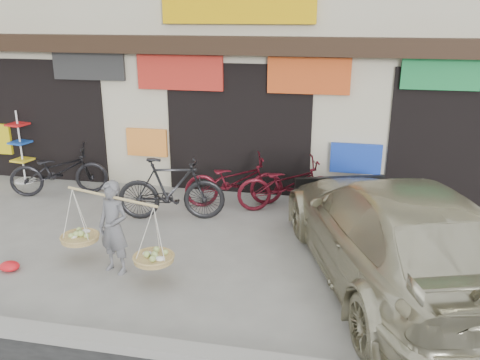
% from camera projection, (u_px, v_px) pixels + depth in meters
% --- Properties ---
extents(ground, '(70.00, 70.00, 0.00)m').
position_uv_depth(ground, '(191.00, 268.00, 7.66)').
color(ground, gray).
rests_on(ground, ground).
extents(kerb, '(70.00, 0.25, 0.12)m').
position_uv_depth(kerb, '(139.00, 346.00, 5.79)').
color(kerb, gray).
rests_on(kerb, ground).
extents(shophouse_block, '(14.00, 6.32, 7.00)m').
position_uv_depth(shophouse_block, '(263.00, 21.00, 12.53)').
color(shophouse_block, beige).
rests_on(shophouse_block, ground).
extents(street_vendor, '(1.91, 0.97, 1.41)m').
position_uv_depth(street_vendor, '(114.00, 232.00, 7.37)').
color(street_vendor, slate).
rests_on(street_vendor, ground).
extents(bike_0, '(2.09, 1.40, 1.04)m').
position_uv_depth(bike_0, '(59.00, 171.00, 10.59)').
color(bike_0, black).
rests_on(bike_0, ground).
extents(bike_1, '(2.04, 0.94, 1.18)m').
position_uv_depth(bike_1, '(171.00, 189.00, 9.29)').
color(bike_1, black).
rests_on(bike_1, ground).
extents(bike_2, '(2.06, 1.25, 1.02)m').
position_uv_depth(bike_2, '(234.00, 181.00, 9.99)').
color(bike_2, '#500D17').
rests_on(bike_2, ground).
extents(bike_3, '(2.06, 1.25, 1.02)m').
position_uv_depth(bike_3, '(287.00, 184.00, 9.78)').
color(bike_3, '#500D17').
rests_on(bike_3, ground).
extents(suv, '(3.70, 5.69, 1.53)m').
position_uv_depth(suv, '(394.00, 233.00, 7.03)').
color(suv, '#BFB99A').
rests_on(suv, ground).
extents(display_rack, '(0.45, 0.45, 1.63)m').
position_uv_depth(display_rack, '(22.00, 154.00, 11.34)').
color(display_rack, silver).
rests_on(display_rack, ground).
extents(red_bag, '(0.31, 0.25, 0.14)m').
position_uv_depth(red_bag, '(9.00, 266.00, 7.57)').
color(red_bag, red).
rests_on(red_bag, ground).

